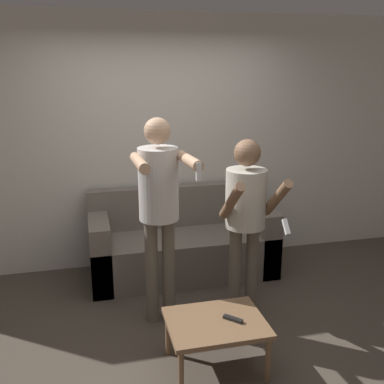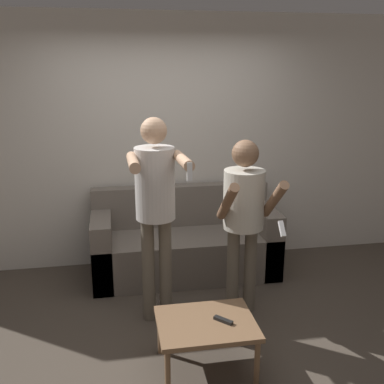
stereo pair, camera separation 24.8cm
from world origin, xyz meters
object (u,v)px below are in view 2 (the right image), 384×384
object	(u,v)px
couch	(185,245)
person_standing_right	(244,208)
coffee_table	(206,327)
person_standing_left	(156,197)
remote_on_table	(223,320)

from	to	relation	value
couch	person_standing_right	distance (m)	1.16
couch	coffee_table	size ratio (longest dim) A/B	2.73
person_standing_left	remote_on_table	distance (m)	1.12
person_standing_left	coffee_table	size ratio (longest dim) A/B	2.52
coffee_table	remote_on_table	world-z (taller)	remote_on_table
coffee_table	remote_on_table	bearing A→B (deg)	-11.97
coffee_table	couch	bearing A→B (deg)	86.41
couch	person_standing_right	xyz separation A→B (m)	(0.38, -0.87, 0.67)
couch	remote_on_table	world-z (taller)	couch
person_standing_left	person_standing_right	xyz separation A→B (m)	(0.76, 0.01, -0.14)
coffee_table	remote_on_table	distance (m)	0.14
person_standing_right	coffee_table	distance (m)	1.09
person_standing_left	coffee_table	world-z (taller)	person_standing_left
person_standing_right	remote_on_table	world-z (taller)	person_standing_right
coffee_table	remote_on_table	xyz separation A→B (m)	(0.12, -0.03, 0.06)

